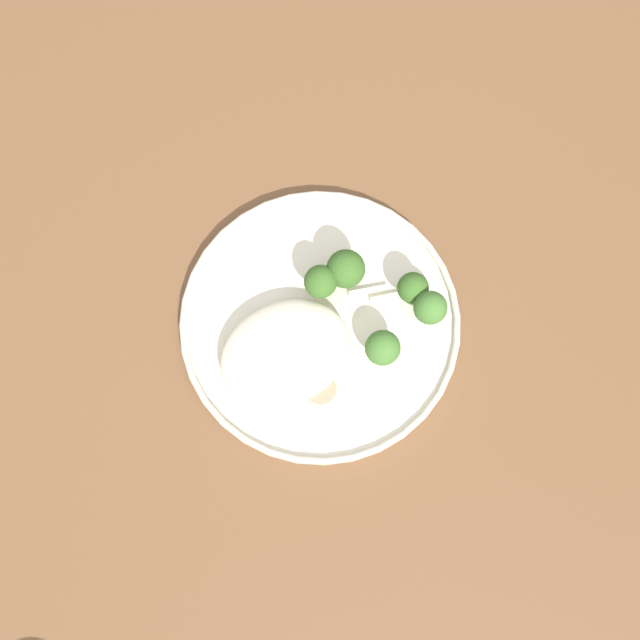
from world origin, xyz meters
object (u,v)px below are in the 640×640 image
(seared_scallop_tiny_bay, at_px, (241,348))
(broccoli_floret_center_pile, at_px, (347,269))
(dinner_plate, at_px, (320,323))
(seared_scallop_tilted_round, at_px, (321,390))
(broccoli_floret_near_rim, at_px, (385,347))
(seared_scallop_half_hidden, at_px, (295,331))
(seared_scallop_right_edge, at_px, (269,355))
(broccoli_floret_right_tilted, at_px, (430,308))
(broccoli_floret_beside_noodles, at_px, (321,282))
(broccoli_floret_small_sprig, at_px, (413,288))

(seared_scallop_tiny_bay, xyz_separation_m, broccoli_floret_center_pile, (-0.13, -0.02, 0.02))
(dinner_plate, relative_size, seared_scallop_tilted_round, 8.44)
(seared_scallop_tilted_round, distance_m, broccoli_floret_near_rim, 0.08)
(seared_scallop_tilted_round, distance_m, seared_scallop_half_hidden, 0.07)
(seared_scallop_half_hidden, relative_size, broccoli_floret_center_pile, 0.59)
(seared_scallop_tilted_round, relative_size, seared_scallop_right_edge, 0.96)
(dinner_plate, relative_size, broccoli_floret_right_tilted, 5.30)
(broccoli_floret_near_rim, distance_m, broccoli_floret_right_tilted, 0.06)
(seared_scallop_right_edge, relative_size, broccoli_floret_center_pile, 0.62)
(broccoli_floret_right_tilted, height_order, broccoli_floret_beside_noodles, same)
(seared_scallop_tiny_bay, xyz_separation_m, broccoli_floret_small_sprig, (-0.18, 0.02, 0.02))
(dinner_plate, xyz_separation_m, seared_scallop_right_edge, (0.06, 0.01, 0.01))
(broccoli_floret_near_rim, bearing_deg, seared_scallop_half_hidden, -37.59)
(broccoli_floret_beside_noodles, xyz_separation_m, broccoli_floret_small_sprig, (-0.08, 0.04, -0.01))
(seared_scallop_tiny_bay, xyz_separation_m, broccoli_floret_near_rim, (-0.13, 0.06, 0.02))
(seared_scallop_half_hidden, height_order, broccoli_floret_near_rim, broccoli_floret_near_rim)
(seared_scallop_tilted_round, relative_size, broccoli_floret_beside_noodles, 0.63)
(broccoli_floret_small_sprig, bearing_deg, broccoli_floret_near_rim, 39.53)
(dinner_plate, height_order, broccoli_floret_beside_noodles, broccoli_floret_beside_noodles)
(broccoli_floret_small_sprig, bearing_deg, seared_scallop_right_edge, -0.31)
(seared_scallop_tiny_bay, distance_m, broccoli_floret_near_rim, 0.14)
(broccoli_floret_small_sprig, bearing_deg, seared_scallop_tilted_round, 22.76)
(seared_scallop_half_hidden, distance_m, broccoli_floret_small_sprig, 0.13)
(seared_scallop_right_edge, bearing_deg, seared_scallop_half_hidden, -160.79)
(seared_scallop_right_edge, xyz_separation_m, broccoli_floret_near_rim, (-0.11, 0.04, 0.02))
(broccoli_floret_right_tilted, relative_size, broccoli_floret_small_sprig, 1.16)
(seared_scallop_half_hidden, height_order, broccoli_floret_right_tilted, broccoli_floret_right_tilted)
(broccoli_floret_right_tilted, bearing_deg, seared_scallop_right_edge, -9.65)
(seared_scallop_half_hidden, distance_m, broccoli_floret_beside_noodles, 0.06)
(seared_scallop_tiny_bay, xyz_separation_m, broccoli_floret_beside_noodles, (-0.10, -0.02, 0.02))
(dinner_plate, relative_size, broccoli_floret_small_sprig, 6.18)
(seared_scallop_tilted_round, bearing_deg, broccoli_floret_center_pile, -127.09)
(seared_scallop_tilted_round, height_order, seared_scallop_right_edge, seared_scallop_tilted_round)
(broccoli_floret_right_tilted, bearing_deg, broccoli_floret_near_rim, 15.53)
(dinner_plate, relative_size, broccoli_floret_near_rim, 6.09)
(seared_scallop_tilted_round, distance_m, seared_scallop_right_edge, 0.06)
(dinner_plate, relative_size, seared_scallop_right_edge, 8.13)
(seared_scallop_tilted_round, height_order, seared_scallop_tiny_bay, same)
(dinner_plate, xyz_separation_m, broccoli_floret_center_pile, (-0.04, -0.03, 0.04))
(broccoli_floret_right_tilted, distance_m, broccoli_floret_center_pile, 0.09)
(dinner_plate, xyz_separation_m, broccoli_floret_right_tilted, (-0.10, 0.04, 0.04))
(dinner_plate, bearing_deg, seared_scallop_half_hidden, 0.47)
(seared_scallop_tiny_bay, relative_size, seared_scallop_half_hidden, 0.82)
(broccoli_floret_center_pile, bearing_deg, broccoli_floret_beside_noodles, 3.33)
(seared_scallop_right_edge, height_order, broccoli_floret_right_tilted, broccoli_floret_right_tilted)
(broccoli_floret_center_pile, bearing_deg, broccoli_floret_near_rim, 90.37)
(seared_scallop_right_edge, relative_size, broccoli_floret_near_rim, 0.75)
(seared_scallop_tilted_round, bearing_deg, seared_scallop_right_edge, -58.44)
(dinner_plate, xyz_separation_m, seared_scallop_half_hidden, (0.03, 0.00, 0.01))
(broccoli_floret_beside_noodles, bearing_deg, broccoli_floret_right_tilted, 141.57)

